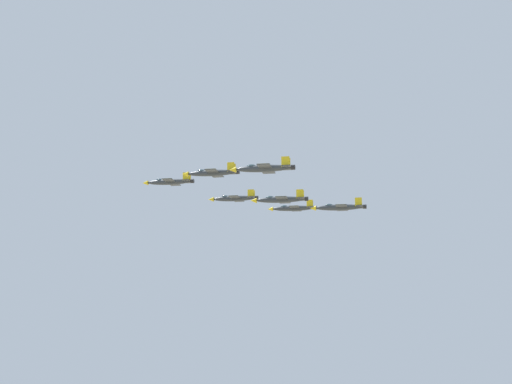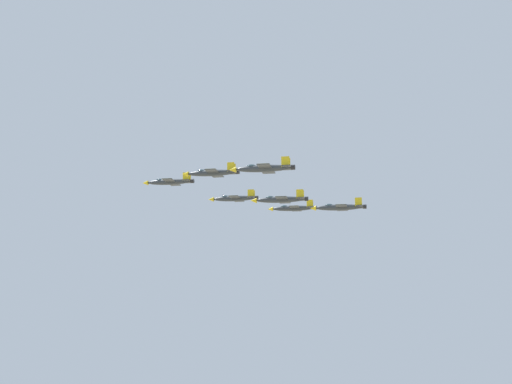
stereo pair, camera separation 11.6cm
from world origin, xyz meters
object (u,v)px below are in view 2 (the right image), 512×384
object	(u,v)px
jet_left_wingman	(212,173)
jet_right_outer	(293,208)
jet_slot_rear	(280,199)
jet_right_wingman	(234,198)
jet_lead	(169,182)
jet_trailing	(339,207)
jet_left_outer	(263,168)

from	to	relation	value
jet_left_wingman	jet_right_outer	size ratio (longest dim) A/B	0.99
jet_left_wingman	jet_slot_rear	bearing A→B (deg)	-139.37
jet_right_outer	jet_slot_rear	size ratio (longest dim) A/B	0.97
jet_left_wingman	jet_right_outer	bearing A→B (deg)	-111.15
jet_left_wingman	jet_right_wingman	distance (m)	31.40
jet_left_wingman	jet_right_wingman	bearing A→B (deg)	-89.74
jet_slot_rear	jet_lead	bearing A→B (deg)	-0.80
jet_left_wingman	jet_slot_rear	xyz separation A→B (m)	(-13.06, -20.37, -5.82)
jet_right_outer	jet_trailing	xyz separation A→B (m)	(-26.79, 24.60, -5.95)
jet_left_outer	jet_slot_rear	size ratio (longest dim) A/B	0.99
jet_lead	jet_slot_rear	size ratio (longest dim) A/B	0.95
jet_trailing	jet_right_wingman	bearing A→B (deg)	-23.79
jet_right_wingman	jet_left_wingman	bearing A→B (deg)	90.22
jet_left_wingman	jet_slot_rear	world-z (taller)	jet_left_wingman
jet_slot_rear	jet_left_outer	bearing A→B (deg)	89.20
jet_right_wingman	jet_right_outer	size ratio (longest dim) A/B	0.99
jet_right_wingman	jet_left_outer	distance (m)	50.53
jet_lead	jet_right_wingman	bearing A→B (deg)	-139.95
jet_slot_rear	jet_right_outer	bearing A→B (deg)	-90.80
jet_left_wingman	jet_trailing	size ratio (longest dim) A/B	1.02
jet_left_outer	jet_trailing	distance (m)	36.82
jet_left_wingman	jet_left_outer	bearing A→B (deg)	139.90
jet_lead	jet_right_wingman	size ratio (longest dim) A/B	0.99
jet_left_outer	jet_lead	bearing A→B (deg)	-41.03
jet_lead	jet_right_wingman	world-z (taller)	jet_lead
jet_lead	jet_trailing	xyz separation A→B (m)	(-52.91, -16.14, -10.36)
jet_lead	jet_left_outer	distance (m)	48.63
jet_left_outer	jet_left_wingman	bearing A→B (deg)	-41.03
jet_slot_rear	jet_trailing	distance (m)	18.70
jet_right_wingman	jet_slot_rear	xyz separation A→B (m)	(-22.21, 9.61, -4.08)
jet_left_wingman	jet_right_wingman	xyz separation A→B (m)	(9.15, -29.98, -1.73)
jet_left_wingman	jet_right_wingman	size ratio (longest dim) A/B	1.01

